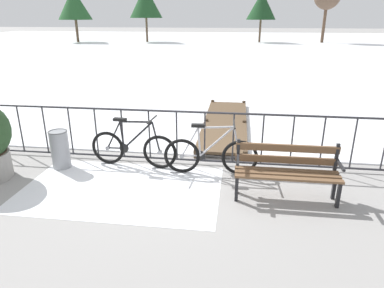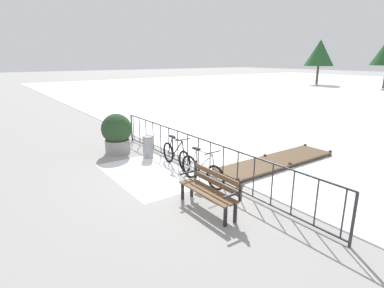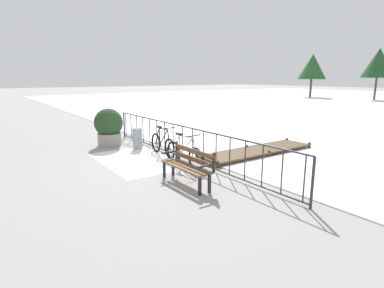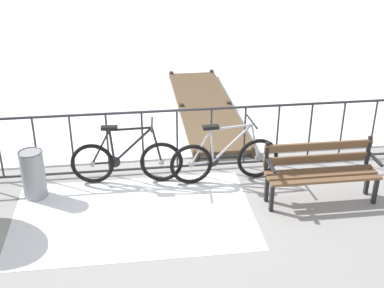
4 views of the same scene
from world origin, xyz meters
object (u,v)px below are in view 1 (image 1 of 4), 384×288
Objects in this scene: park_bench at (287,168)px; trash_bin at (60,149)px; bicycle_near_railing at (211,155)px; bicycle_second at (133,148)px.

trash_bin is (-4.09, 0.61, -0.14)m from park_bench.
bicycle_near_railing reaches higher than trash_bin.
trash_bin is (-1.35, -0.25, 0.00)m from bicycle_second.
bicycle_second reaches higher than trash_bin.
park_bench is 2.19× the size of trash_bin.
bicycle_near_railing is 2.34× the size of trash_bin.
bicycle_second is (-1.49, 0.14, 0.00)m from bicycle_near_railing.
bicycle_near_railing is 1.00× the size of bicycle_second.
trash_bin is at bearing 171.56° from park_bench.
bicycle_near_railing is 1.50m from bicycle_second.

